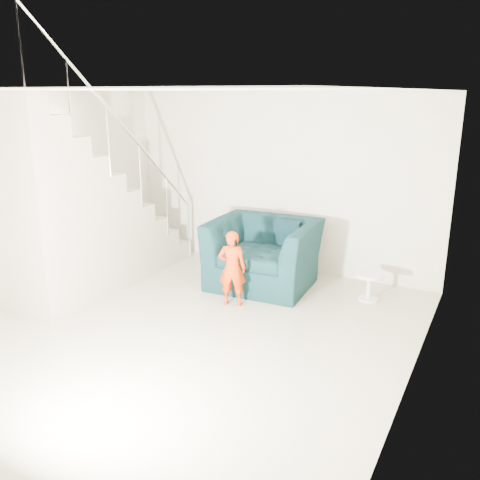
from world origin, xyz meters
name	(u,v)px	position (x,y,z in m)	size (l,w,h in m)	color
floor	(179,335)	(0.00, 0.00, 0.00)	(5.50, 5.50, 0.00)	tan
ceiling	(170,90)	(0.00, 0.00, 2.70)	(5.50, 5.50, 0.00)	silver
back_wall	(279,182)	(0.00, 2.75, 1.35)	(5.00, 5.00, 0.00)	#BDB69A
left_wall	(16,199)	(-2.50, 0.00, 1.35)	(5.50, 5.50, 0.00)	#BDB69A
right_wall	(418,255)	(2.50, 0.00, 1.35)	(5.50, 5.50, 0.00)	#BDB69A
armchair	(263,253)	(0.15, 1.90, 0.47)	(1.45, 1.26, 0.94)	black
toddler	(232,268)	(0.11, 1.06, 0.50)	(0.36, 0.24, 1.00)	#AF2D05
side_table	(369,282)	(1.65, 2.05, 0.25)	(0.38, 0.38, 0.38)	silver
staircase	(79,224)	(-2.00, 0.55, 0.95)	(1.02, 3.03, 3.62)	#ADA089
cushion	(288,233)	(0.38, 2.25, 0.72)	(0.40, 0.11, 0.38)	black
throw	(219,241)	(-0.52, 1.79, 0.59)	(0.06, 0.55, 0.62)	black
phone	(236,242)	(0.18, 1.02, 0.87)	(0.02, 0.05, 0.10)	black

